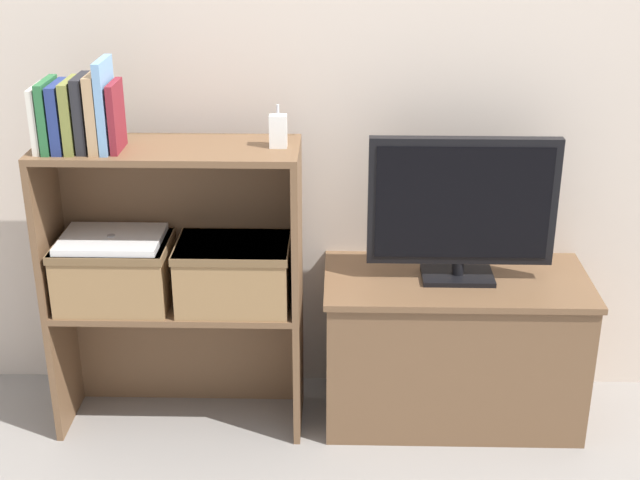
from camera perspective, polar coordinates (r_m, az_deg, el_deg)
The scene contains 18 objects.
ground_plane at distance 2.86m, azimuth -0.07°, elevation -12.97°, with size 16.00×16.00×0.00m, color gray.
wall_back at distance 2.77m, azimuth 0.14°, elevation 13.07°, with size 10.00×0.05×2.40m.
tv_stand at distance 2.90m, azimuth 8.48°, elevation -6.79°, with size 0.82×0.40×0.49m.
tv at distance 2.70m, azimuth 9.08°, elevation 2.16°, with size 0.56×0.14×0.45m.
bookshelf_lower_tier at distance 2.91m, azimuth -8.76°, elevation -6.20°, with size 0.77×0.27×0.43m.
bookshelf_upper_tier at distance 2.72m, azimuth -9.33°, elevation 2.42°, with size 0.77×0.27×0.50m.
book_ivory at distance 2.64m, azimuth -17.48°, elevation 7.47°, with size 0.02×0.14×0.18m.
book_forest at distance 2.63m, azimuth -16.96°, elevation 7.65°, with size 0.02×0.15×0.20m.
book_navy at distance 2.62m, azimuth -16.29°, elevation 7.60°, with size 0.03×0.15×0.19m.
book_olive at distance 2.61m, azimuth -15.58°, elevation 7.71°, with size 0.03×0.15×0.20m.
book_charcoal at distance 2.60m, azimuth -14.88°, elevation 7.85°, with size 0.03×0.13×0.21m.
book_tan at distance 2.59m, azimuth -14.12°, elevation 7.95°, with size 0.03×0.15×0.22m.
book_skyblue at distance 2.58m, azimuth -13.56°, elevation 8.38°, with size 0.02×0.15×0.26m.
book_maroon at distance 2.58m, azimuth -12.91°, elevation 7.72°, with size 0.02×0.13×0.19m.
baby_monitor at distance 2.55m, azimuth -2.69°, elevation 6.99°, with size 0.05×0.03×0.12m.
storage_basket_left at distance 2.77m, azimuth -13.02°, elevation -1.87°, with size 0.34×0.24×0.20m.
storage_basket_right at distance 2.70m, azimuth -5.54°, elevation -1.99°, with size 0.34×0.24×0.20m.
laptop at distance 2.73m, azimuth -13.21°, elevation 0.05°, with size 0.30×0.22×0.02m.
Camera 1 is at (0.06, -2.31, 1.68)m, focal length 50.00 mm.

